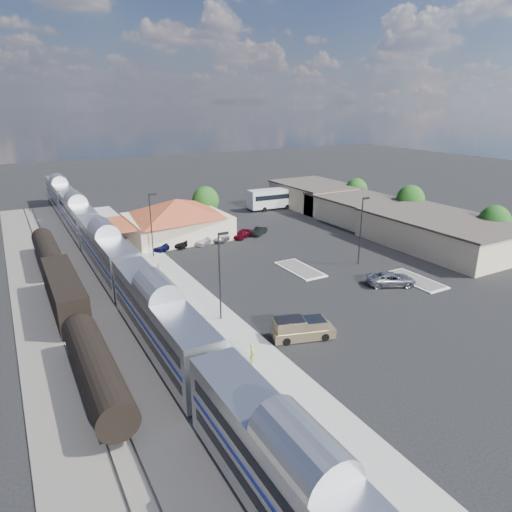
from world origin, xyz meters
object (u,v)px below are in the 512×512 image
station_depot (177,218)px  coach_bus (278,197)px  pickup_truck (303,329)px  suv (391,279)px

station_depot → coach_bus: 26.85m
station_depot → pickup_truck: station_depot is taller
pickup_truck → coach_bus: 53.65m
pickup_truck → suv: bearing=-55.2°
station_depot → suv: (14.93, -31.57, -2.35)m
station_depot → coach_bus: size_ratio=1.42×
pickup_truck → coach_bus: bearing=-13.0°
pickup_truck → coach_bus: (26.47, 46.64, 1.43)m
station_depot → pickup_truck: 37.04m
suv → coach_bus: (10.10, 41.26, 1.58)m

